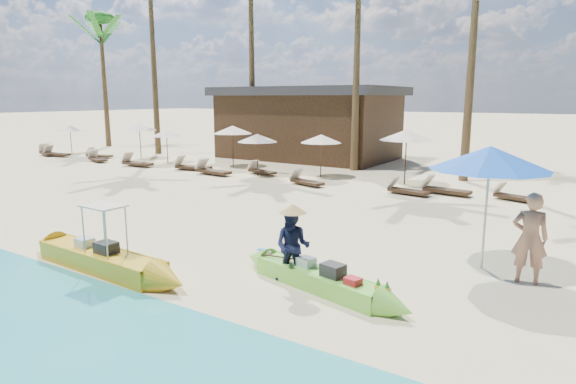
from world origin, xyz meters
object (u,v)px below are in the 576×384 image
Objects in this scene: green_canoe at (318,279)px; tourist at (530,238)px; yellow_canoe at (101,259)px; blue_umbrella at (490,158)px.

tourist is at bearing 50.00° from green_canoe.
tourist reaches higher than yellow_canoe.
blue_umbrella is at bearing 63.35° from green_canoe.
blue_umbrella reaches higher than tourist.
yellow_canoe reaches higher than green_canoe.
blue_umbrella is (-0.93, 0.41, 1.49)m from tourist.
green_canoe is 2.50× the size of tourist.
blue_umbrella is (6.89, 4.58, 2.18)m from yellow_canoe.
yellow_canoe is at bearing -147.17° from green_canoe.
blue_umbrella is (2.44, 2.96, 2.21)m from green_canoe.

